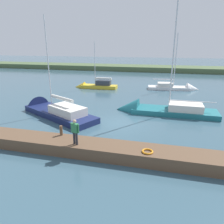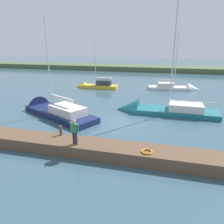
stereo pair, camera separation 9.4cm
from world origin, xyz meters
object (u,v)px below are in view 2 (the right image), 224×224
(mooring_post_near, at_px, (61,130))
(life_ring_buoy, at_px, (147,152))
(person_on_dock, at_px, (75,130))
(sailboat_mid_channel, at_px, (95,87))
(sailboat_inner_slip, at_px, (50,111))
(sailboat_near_dock, at_px, (178,89))
(sailboat_far_right, at_px, (157,111))

(mooring_post_near, height_order, life_ring_buoy, mooring_post_near)
(person_on_dock, bearing_deg, sailboat_mid_channel, 32.00)
(life_ring_buoy, bearing_deg, person_on_dock, 0.85)
(sailboat_inner_slip, xyz_separation_m, person_on_dock, (-6.07, 7.37, 1.50))
(life_ring_buoy, xyz_separation_m, sailboat_near_dock, (-2.64, -22.65, -0.66))
(sailboat_far_right, bearing_deg, person_on_dock, 66.89)
(mooring_post_near, relative_size, sailboat_mid_channel, 0.09)
(sailboat_far_right, relative_size, person_on_dock, 7.30)
(life_ring_buoy, relative_size, person_on_dock, 0.41)
(mooring_post_near, xyz_separation_m, sailboat_inner_slip, (4.56, -6.31, -0.91))
(life_ring_buoy, height_order, sailboat_near_dock, sailboat_near_dock)
(sailboat_inner_slip, height_order, person_on_dock, sailboat_inner_slip)
(mooring_post_near, bearing_deg, sailboat_far_right, -123.45)
(sailboat_far_right, distance_m, person_on_dock, 11.16)
(sailboat_mid_channel, height_order, person_on_dock, sailboat_mid_channel)
(sailboat_far_right, bearing_deg, mooring_post_near, 57.27)
(mooring_post_near, bearing_deg, sailboat_near_dock, -111.53)
(mooring_post_near, xyz_separation_m, life_ring_buoy, (-5.91, 1.00, -0.29))
(mooring_post_near, distance_m, sailboat_mid_channel, 20.15)
(sailboat_mid_channel, bearing_deg, mooring_post_near, 100.98)
(life_ring_buoy, height_order, sailboat_far_right, sailboat_far_right)
(sailboat_inner_slip, bearing_deg, sailboat_mid_channel, -63.39)
(mooring_post_near, height_order, sailboat_inner_slip, sailboat_inner_slip)
(sailboat_mid_channel, bearing_deg, sailboat_near_dock, -172.64)
(mooring_post_near, distance_m, life_ring_buoy, 6.00)
(mooring_post_near, relative_size, person_on_dock, 0.41)
(sailboat_mid_channel, relative_size, sailboat_inner_slip, 0.75)
(sailboat_mid_channel, distance_m, sailboat_near_dock, 13.03)
(person_on_dock, bearing_deg, sailboat_near_dock, -0.95)
(mooring_post_near, distance_m, sailboat_inner_slip, 7.83)
(sailboat_mid_channel, xyz_separation_m, sailboat_inner_slip, (0.22, 13.35, 0.01))
(mooring_post_near, height_order, sailboat_mid_channel, sailboat_mid_channel)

